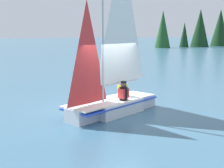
# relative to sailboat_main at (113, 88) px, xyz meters

# --- Properties ---
(ground_plane) EXTENTS (260.00, 260.00, 0.00)m
(ground_plane) POSITION_rel_sailboat_main_xyz_m (0.04, 0.02, -0.92)
(ground_plane) COLOR #38607A
(sailboat_main) EXTENTS (4.02, 2.84, 6.14)m
(sailboat_main) POSITION_rel_sailboat_main_xyz_m (0.00, 0.00, 0.00)
(sailboat_main) COLOR silver
(sailboat_main) RESTS_ON ground_plane
(sailor_helm) EXTENTS (0.42, 0.40, 1.16)m
(sailor_helm) POSITION_rel_sailboat_main_xyz_m (-0.35, 0.15, -0.29)
(sailor_helm) COLOR black
(sailor_helm) RESTS_ON ground_plane
(sailor_crew) EXTENTS (0.42, 0.40, 1.16)m
(sailor_crew) POSITION_rel_sailboat_main_xyz_m (-0.67, -0.59, -0.29)
(sailor_crew) COLOR black
(sailor_crew) RESTS_ON ground_plane
(treeline_shore) EXTENTS (19.71, 5.48, 7.28)m
(treeline_shore) POSITION_rel_sailboat_main_xyz_m (-35.49, -38.77, 2.45)
(treeline_shore) COLOR #143319
(treeline_shore) RESTS_ON ground_plane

